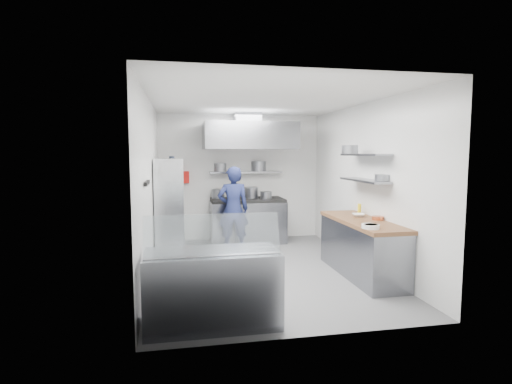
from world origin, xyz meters
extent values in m
plane|color=#575759|center=(0.00, 0.00, 0.00)|extent=(5.00, 5.00, 0.00)
plane|color=silver|center=(0.00, 0.00, 2.80)|extent=(5.00, 5.00, 0.00)
cube|color=white|center=(0.00, 2.50, 1.40)|extent=(3.60, 2.80, 0.02)
cube|color=white|center=(0.00, -2.50, 1.40)|extent=(3.60, 2.80, 0.02)
cube|color=white|center=(-1.80, 0.00, 1.40)|extent=(2.80, 5.00, 0.02)
cube|color=white|center=(1.80, 0.00, 1.40)|extent=(2.80, 5.00, 0.02)
cube|color=gray|center=(0.10, 2.10, 0.45)|extent=(1.60, 0.80, 0.90)
cube|color=black|center=(0.10, 2.10, 0.93)|extent=(1.57, 0.78, 0.06)
cylinder|color=slate|center=(-0.52, 2.29, 1.06)|extent=(0.28, 0.28, 0.20)
cylinder|color=slate|center=(0.20, 2.20, 1.08)|extent=(0.31, 0.31, 0.24)
cylinder|color=slate|center=(0.49, 1.99, 1.04)|extent=(0.25, 0.25, 0.16)
cube|color=gray|center=(0.10, 2.34, 1.52)|extent=(1.60, 0.30, 0.04)
cylinder|color=slate|center=(-0.45, 2.50, 1.63)|extent=(0.27, 0.27, 0.18)
cylinder|color=slate|center=(0.42, 2.51, 1.65)|extent=(0.34, 0.34, 0.22)
cube|color=gray|center=(0.10, 1.93, 2.30)|extent=(1.90, 1.15, 0.55)
cube|color=slate|center=(0.10, 2.15, 2.68)|extent=(0.55, 0.55, 0.24)
cube|color=red|center=(-1.25, 2.44, 1.42)|extent=(0.22, 0.10, 0.26)
imported|color=#161D44|center=(-0.32, 1.33, 0.84)|extent=(0.62, 0.40, 1.69)
cube|color=silver|center=(-1.53, 0.95, 0.93)|extent=(0.50, 0.90, 1.85)
cube|color=white|center=(-1.53, 0.95, 0.80)|extent=(0.17, 0.21, 0.19)
cube|color=yellow|center=(-1.53, 1.39, 1.30)|extent=(0.16, 0.20, 0.18)
cylinder|color=black|center=(-1.48, 1.16, 1.80)|extent=(0.10, 0.10, 0.18)
cube|color=black|center=(-1.78, -0.90, 1.55)|extent=(0.04, 0.55, 0.05)
cube|color=gray|center=(1.48, -0.60, 0.42)|extent=(0.62, 2.00, 0.84)
cube|color=brown|center=(1.48, -0.60, 0.87)|extent=(0.65, 2.04, 0.06)
cylinder|color=white|center=(1.27, -1.33, 0.93)|extent=(0.21, 0.21, 0.06)
cylinder|color=white|center=(1.26, -1.30, 0.93)|extent=(0.22, 0.22, 0.06)
cylinder|color=#D96C3D|center=(1.71, -0.67, 0.93)|extent=(0.18, 0.18, 0.06)
cylinder|color=yellow|center=(1.69, -0.05, 0.99)|extent=(0.06, 0.06, 0.18)
imported|color=white|center=(1.55, -0.32, 0.93)|extent=(0.26, 0.26, 0.05)
cube|color=gray|center=(1.64, -0.30, 1.50)|extent=(0.30, 1.30, 0.04)
cube|color=gray|center=(1.64, -0.30, 1.92)|extent=(0.30, 1.30, 0.04)
cylinder|color=slate|center=(1.74, -0.73, 1.57)|extent=(0.24, 0.24, 0.10)
cylinder|color=slate|center=(1.48, -0.09, 2.01)|extent=(0.28, 0.28, 0.14)
cube|color=gray|center=(-1.00, -2.00, 0.42)|extent=(1.50, 0.70, 0.85)
cube|color=silver|center=(-1.00, -2.12, 1.07)|extent=(1.47, 0.19, 0.42)
camera|label=1|loc=(-1.34, -6.40, 1.96)|focal=28.00mm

